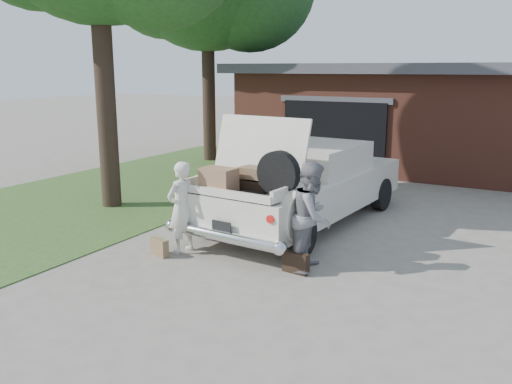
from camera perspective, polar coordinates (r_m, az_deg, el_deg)
The scene contains 8 objects.
ground at distance 9.05m, azimuth -1.89°, elevation -7.55°, with size 90.00×90.00×0.00m, color gray.
grass_strip at distance 14.60m, azimuth -14.30°, elevation 0.04°, with size 6.00×16.00×0.02m, color #2D4C1E.
house at distance 19.08m, azimuth 19.17°, elevation 7.73°, with size 12.80×7.80×3.30m.
sedan at distance 11.19m, azimuth 4.96°, elevation 0.88°, with size 2.58×5.83×2.33m.
woman_left at distance 9.46m, azimuth -7.85°, elevation -1.63°, with size 0.59×0.39×1.62m, color silver.
woman_right at distance 8.62m, azimuth 5.97°, elevation -2.56°, with size 0.85×0.66×1.75m, color gray.
suitcase_left at distance 9.52m, azimuth -10.14°, elevation -5.74°, with size 0.39×0.12×0.30m, color olive.
suitcase_right at distance 8.63m, azimuth 4.21°, elevation -7.43°, with size 0.43×0.14×0.33m, color black.
Camera 1 is at (4.43, -7.23, 3.17)m, focal length 38.00 mm.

